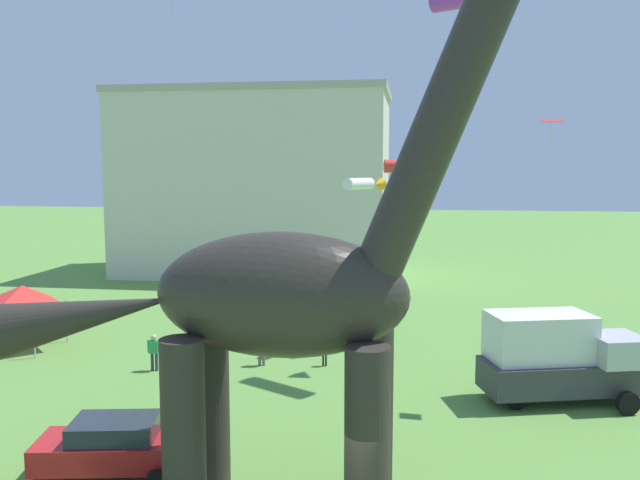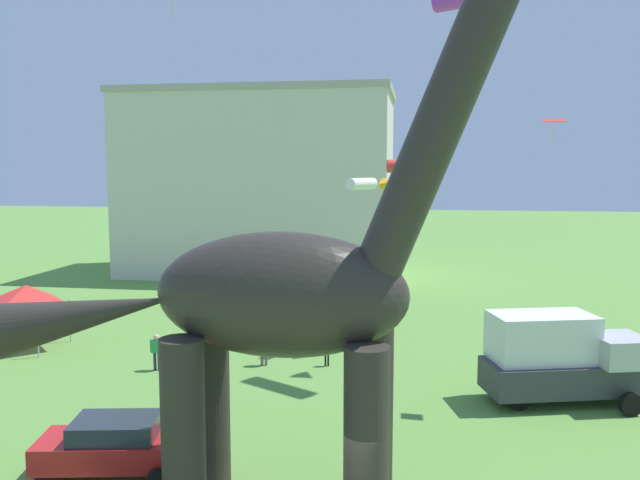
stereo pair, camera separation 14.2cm
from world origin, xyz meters
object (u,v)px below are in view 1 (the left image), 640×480
Objects in this scene: dinosaur_sculpture at (278,294)px; festival_canopy_tent at (22,295)px; person_watching_child at (262,345)px; parked_box_truck at (558,356)px; kite_mid_left at (551,121)px; person_photographer at (154,349)px; kite_near_low at (363,184)px; kite_mid_right at (264,296)px; parked_sedan_left at (115,446)px; kite_trailing at (406,166)px; person_vendor_side at (325,352)px.

festival_canopy_tent is (-14.70, 12.26, -2.84)m from dinosaur_sculpture.
parked_box_truck is at bearing 5.22° from person_watching_child.
kite_mid_left reaches higher than festival_canopy_tent.
kite_near_low reaches higher than person_photographer.
kite_near_low is at bearing 77.41° from kite_mid_right.
festival_canopy_tent is at bearing -170.67° from kite_near_low.
person_photographer is 1.65× the size of kite_mid_left.
parked_sedan_left is 1.41× the size of festival_canopy_tent.
person_photographer reaches higher than person_watching_child.
person_photographer is at bearing 137.47° from kite_mid_right.
person_watching_child is (-3.14, 11.31, -4.48)m from dinosaur_sculpture.
kite_trailing is at bearing 105.94° from parked_box_truck.
parked_box_truck is at bearing 19.46° from parked_sedan_left.
kite_mid_right is (13.28, -7.76, 1.88)m from festival_canopy_tent.
parked_box_truck reaches higher than parked_sedan_left.
parked_sedan_left is 20.09m from kite_trailing.
dinosaur_sculpture is at bearing -72.49° from kite_mid_right.
dinosaur_sculpture is 19.36m from festival_canopy_tent.
kite_mid_right is (-9.33, -4.40, -5.62)m from kite_mid_left.
kite_trailing is at bearing 119.14° from kite_mid_left.
person_photographer is (-6.94, -1.63, 0.32)m from person_vendor_side.
kite_trailing reaches higher than person_watching_child.
festival_canopy_tent is 19.37m from kite_trailing.
person_watching_child is 11.76m from kite_trailing.
parked_sedan_left reaches higher than person_vendor_side.
person_watching_child is 0.47× the size of festival_canopy_tent.
kite_mid_right is (5.98, -5.49, 3.50)m from person_photographer.
kite_trailing is at bearing 72.68° from kite_mid_right.
person_watching_child is at bearing 152.28° from parked_box_truck.
parked_sedan_left is 16.35m from kite_near_low.
dinosaur_sculpture is 14.85× the size of person_vendor_side.
kite_near_low is 11.06m from kite_mid_right.
parked_sedan_left is (-4.85, 1.15, -4.58)m from dinosaur_sculpture.
kite_trailing reaches higher than person_photographer.
parked_box_truck reaches higher than person_vendor_side.
dinosaur_sculpture is 7.56× the size of kite_near_low.
kite_mid_left reaches higher than parked_box_truck.
festival_canopy_tent is (-23.13, 3.52, 0.90)m from parked_box_truck.
kite_trailing is at bearing 18.31° from festival_canopy_tent.
parked_box_truck reaches higher than festival_canopy_tent.
person_photographer is 17.85m from kite_mid_left.
kite_mid_right is (-2.30, -10.32, -3.26)m from kite_near_low.
person_photographer is 8.84m from kite_mid_right.
person_watching_child is 11.72m from festival_canopy_tent.
person_photographer is (-4.27, -1.32, 0.02)m from person_watching_child.
kite_trailing is at bearing 55.34° from parked_sedan_left.
dinosaur_sculpture is 16.06× the size of kite_mid_left.
kite_mid_left is (12.76, 7.76, 9.23)m from parked_sedan_left.
kite_mid_left is (7.91, 8.90, 4.65)m from dinosaur_sculpture.
person_vendor_side is 0.67× the size of person_watching_child.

